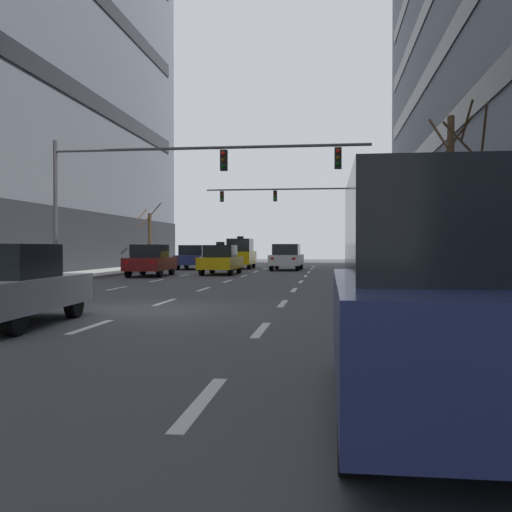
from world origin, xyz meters
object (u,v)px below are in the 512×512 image
Objects in this scene: street_tree_3 at (453,194)px; street_tree_0 at (149,238)px; street_tree_2 at (401,223)px; pedestrian_0 at (436,259)px; car_driving_5 at (8,286)px; car_driving_0 at (193,257)px; car_parked_0 at (441,298)px; traffic_signal_0 at (170,174)px; car_driving_6 at (151,261)px; car_driving_2 at (287,257)px; taxi_driving_4 at (240,254)px; traffic_signal_1 at (304,205)px; taxi_driving_3 at (221,260)px.

street_tree_0 is at bearing 126.04° from street_tree_3.
street_tree_2 is at bearing 90.23° from street_tree_3.
street_tree_2 is at bearing 105.71° from pedestrian_0.
street_tree_3 is at bearing 34.78° from car_driving_5.
car_driving_0 is 16.67m from street_tree_2.
car_parked_0 reaches higher than car_driving_5.
street_tree_3 reaches higher than pedestrian_0.
street_tree_0 reaches higher than car_driving_0.
traffic_signal_0 is 2.90× the size of street_tree_0.
car_driving_6 is at bearing 114.06° from traffic_signal_0.
street_tree_2 is 11.76m from street_tree_3.
car_driving_2 is 4.16m from taxi_driving_4.
traffic_signal_1 is 21.17m from pedestrian_0.
car_parked_0 reaches higher than pedestrian_0.
street_tree_2 is at bearing -2.62° from car_driving_6.
car_driving_0 is 0.99× the size of street_tree_0.
pedestrian_0 is at bearing 54.38° from car_driving_5.
car_driving_2 is at bearing 123.43° from street_tree_2.
car_driving_6 is (-6.55, -8.96, -0.03)m from car_driving_2.
street_tree_0 reaches higher than car_parked_0.
taxi_driving_4 is (-3.49, 2.27, 0.20)m from car_driving_2.
car_driving_2 is 1.06× the size of taxi_driving_3.
car_driving_2 is at bearing 76.51° from traffic_signal_0.
car_parked_0 is (10.36, -24.30, 0.25)m from car_driving_6.
car_driving_5 is at bearing -83.63° from car_driving_0.
street_tree_2 is at bearing 84.00° from car_parked_0.
car_driving_5 is 8.86m from car_parked_0.
taxi_driving_3 is 0.79× the size of street_tree_2.
traffic_signal_0 is at bearing -101.59° from traffic_signal_1.
traffic_signal_0 is (2.86, -6.41, 3.70)m from car_driving_6.
traffic_signal_1 is at bearing 108.72° from street_tree_2.
taxi_driving_4 is at bearing 89.35° from traffic_signal_0.
traffic_signal_0 reaches higher than pedestrian_0.
traffic_signal_1 reaches higher than street_tree_2.
car_driving_0 is 0.81× the size of street_tree_2.
street_tree_2 is (12.88, -10.42, 1.90)m from car_driving_0.
car_driving_5 is 20.95m from street_tree_2.
pedestrian_0 is at bearing -71.82° from traffic_signal_1.
taxi_driving_4 is (3.09, 1.40, 0.24)m from car_driving_0.
car_driving_2 is at bearing 64.06° from taxi_driving_3.
traffic_signal_1 is 2.67× the size of street_tree_0.
taxi_driving_3 is at bearing 123.06° from street_tree_3.
traffic_signal_0 is at bearing -79.90° from car_driving_0.
car_parked_0 reaches higher than car_driving_6.
car_driving_5 is 29.55m from street_tree_0.
car_driving_5 is at bearing -96.86° from traffic_signal_1.
car_driving_5 is 13.22m from traffic_signal_0.
street_tree_2 reaches higher than street_tree_3.
car_driving_2 is 7.77m from traffic_signal_1.
car_driving_0 is 29.09m from car_driving_5.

